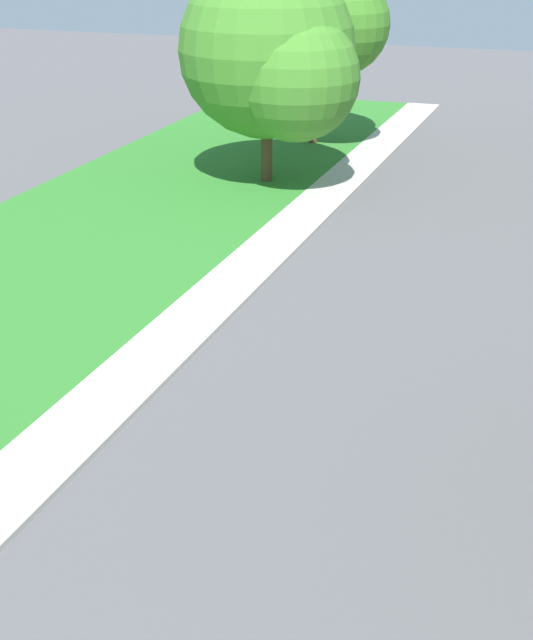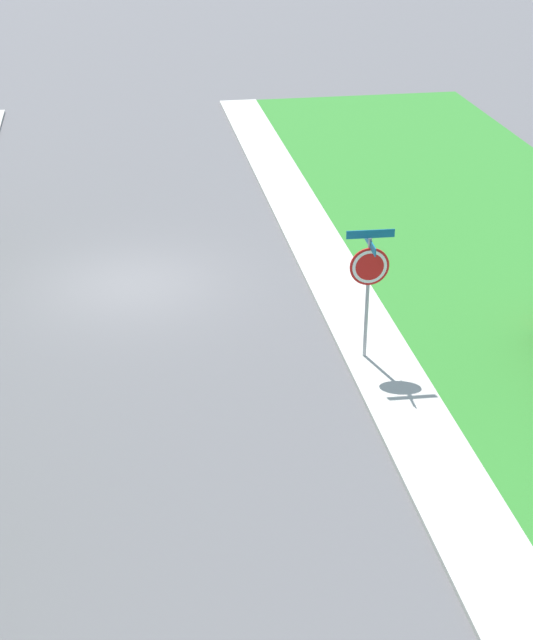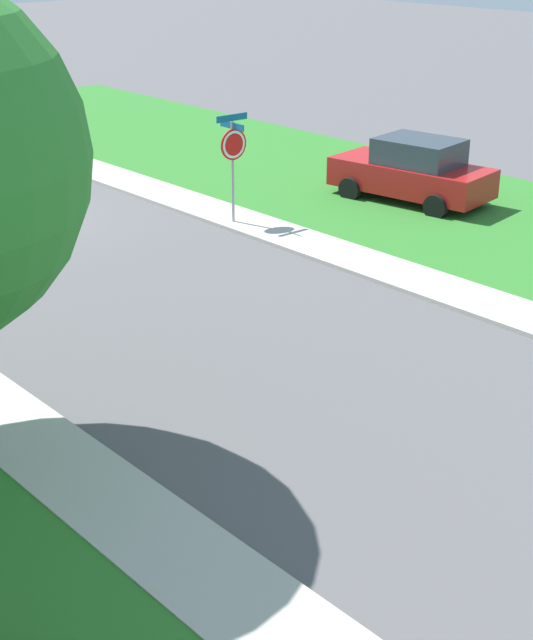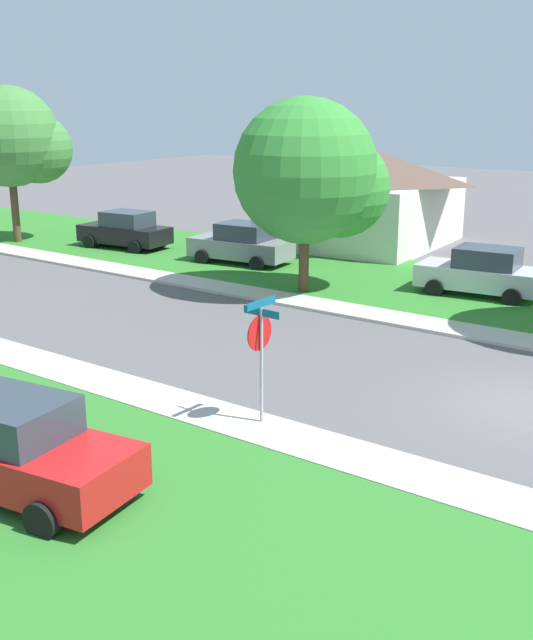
# 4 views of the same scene
# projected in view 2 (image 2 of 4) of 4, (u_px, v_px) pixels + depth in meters

# --- Properties ---
(ground_plane) EXTENTS (120.00, 120.00, 0.00)m
(ground_plane) POSITION_uv_depth(u_px,v_px,m) (132.00, 284.00, 22.49)
(ground_plane) COLOR #565456
(stop_sign_far_corner) EXTENTS (0.92, 0.92, 2.77)m
(stop_sign_far_corner) POSITION_uv_depth(u_px,v_px,m) (369.00, 274.00, 18.44)
(stop_sign_far_corner) COLOR #9E9EA3
(stop_sign_far_corner) RESTS_ON ground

